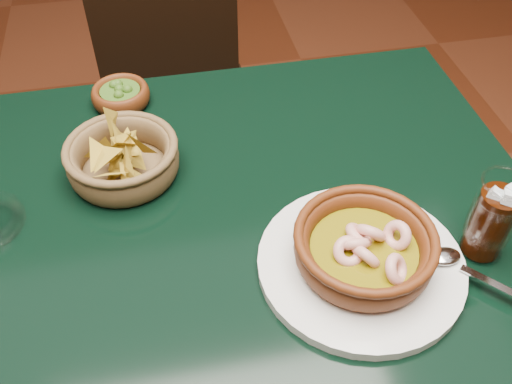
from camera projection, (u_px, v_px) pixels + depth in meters
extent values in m
cube|color=black|center=(166.00, 232.00, 0.89)|extent=(1.20, 0.80, 0.04)
cylinder|color=black|center=(380.00, 197.00, 1.47)|extent=(0.06, 0.06, 0.71)
cube|color=black|center=(181.00, 121.00, 1.54)|extent=(0.43, 0.43, 0.04)
cylinder|color=black|center=(133.00, 235.00, 1.55)|extent=(0.04, 0.04, 0.45)
cylinder|color=black|center=(260.00, 212.00, 1.61)|extent=(0.04, 0.04, 0.45)
cylinder|color=black|center=(124.00, 151.00, 1.79)|extent=(0.04, 0.04, 0.45)
cylinder|color=black|center=(234.00, 134.00, 1.85)|extent=(0.04, 0.04, 0.45)
cube|color=black|center=(163.00, 6.00, 1.50)|extent=(0.40, 0.04, 0.44)
cylinder|color=silver|center=(361.00, 264.00, 0.81)|extent=(0.29, 0.29, 0.02)
cylinder|color=#4B1F0B|center=(362.00, 259.00, 0.80)|extent=(0.17, 0.17, 0.01)
torus|color=#4B1F0B|center=(364.00, 248.00, 0.79)|extent=(0.22, 0.22, 0.04)
torus|color=#4B1F0B|center=(366.00, 237.00, 0.77)|extent=(0.20, 0.20, 0.01)
cylinder|color=#655A07|center=(364.00, 249.00, 0.79)|extent=(0.15, 0.15, 0.01)
torus|color=#E7AC9D|center=(397.00, 236.00, 0.79)|extent=(0.05, 0.05, 0.05)
torus|color=#E7AC9D|center=(370.00, 233.00, 0.79)|extent=(0.06, 0.05, 0.05)
torus|color=#E7AC9D|center=(359.00, 235.00, 0.80)|extent=(0.05, 0.06, 0.05)
torus|color=#E7AC9D|center=(354.00, 244.00, 0.78)|extent=(0.06, 0.05, 0.05)
torus|color=#E7AC9D|center=(349.00, 251.00, 0.77)|extent=(0.05, 0.05, 0.05)
torus|color=#E7AC9D|center=(366.00, 257.00, 0.77)|extent=(0.05, 0.05, 0.05)
torus|color=#E7AC9D|center=(396.00, 269.00, 0.75)|extent=(0.05, 0.06, 0.05)
cube|color=silver|center=(505.00, 290.00, 0.77)|extent=(0.09, 0.10, 0.00)
ellipsoid|color=silver|center=(445.00, 256.00, 0.80)|extent=(0.05, 0.03, 0.01)
cylinder|color=brown|center=(126.00, 172.00, 0.95)|extent=(0.16, 0.16, 0.01)
torus|color=brown|center=(123.00, 160.00, 0.93)|extent=(0.22, 0.22, 0.06)
torus|color=brown|center=(120.00, 147.00, 0.91)|extent=(0.19, 0.19, 0.01)
cone|color=#B79328|center=(131.00, 156.00, 0.93)|extent=(0.09, 0.06, 0.07)
cone|color=#B79328|center=(143.00, 146.00, 0.89)|extent=(0.07, 0.07, 0.09)
cone|color=#B79328|center=(103.00, 150.00, 0.93)|extent=(0.08, 0.02, 0.08)
cone|color=#B79328|center=(117.00, 158.00, 0.92)|extent=(0.06, 0.09, 0.08)
cone|color=#B79328|center=(105.00, 155.00, 0.88)|extent=(0.07, 0.08, 0.04)
cone|color=#B79328|center=(127.00, 144.00, 0.91)|extent=(0.06, 0.08, 0.09)
cone|color=#B79328|center=(132.00, 180.00, 0.90)|extent=(0.08, 0.08, 0.05)
cone|color=#B79328|center=(112.00, 147.00, 0.95)|extent=(0.03, 0.08, 0.08)
cone|color=#B79328|center=(117.00, 168.00, 0.91)|extent=(0.08, 0.09, 0.05)
cone|color=#B79328|center=(108.00, 174.00, 0.89)|extent=(0.10, 0.08, 0.06)
cone|color=#B79328|center=(123.00, 152.00, 0.94)|extent=(0.07, 0.07, 0.05)
cone|color=#B79328|center=(116.00, 151.00, 0.93)|extent=(0.06, 0.09, 0.07)
cone|color=#B79328|center=(121.00, 158.00, 0.93)|extent=(0.06, 0.09, 0.08)
cone|color=#B79328|center=(125.00, 146.00, 0.93)|extent=(0.07, 0.08, 0.06)
cone|color=#B79328|center=(101.00, 155.00, 0.90)|extent=(0.08, 0.09, 0.06)
cone|color=#B79328|center=(112.00, 120.00, 0.93)|extent=(0.03, 0.08, 0.08)
cone|color=#B79328|center=(121.00, 159.00, 0.93)|extent=(0.07, 0.09, 0.06)
cone|color=#B79328|center=(127.00, 144.00, 0.95)|extent=(0.03, 0.08, 0.08)
cone|color=#B79328|center=(126.00, 167.00, 0.89)|extent=(0.04, 0.09, 0.09)
cone|color=#B79328|center=(121.00, 145.00, 0.91)|extent=(0.07, 0.05, 0.06)
cone|color=#B79328|center=(123.00, 149.00, 0.92)|extent=(0.07, 0.07, 0.09)
cone|color=#B79328|center=(120.00, 138.00, 0.91)|extent=(0.03, 0.09, 0.08)
cylinder|color=#4B1F0B|center=(122.00, 103.00, 1.09)|extent=(0.09, 0.09, 0.01)
torus|color=#4B1F0B|center=(121.00, 95.00, 1.08)|extent=(0.13, 0.13, 0.04)
cylinder|color=#274911|center=(120.00, 92.00, 1.07)|extent=(0.08, 0.08, 0.01)
sphere|color=#274911|center=(119.00, 89.00, 1.07)|extent=(0.02, 0.02, 0.02)
sphere|color=#274911|center=(119.00, 95.00, 1.05)|extent=(0.02, 0.02, 0.02)
sphere|color=#274911|center=(127.00, 90.00, 1.07)|extent=(0.02, 0.02, 0.02)
sphere|color=#274911|center=(114.00, 85.00, 1.08)|extent=(0.02, 0.02, 0.02)
sphere|color=#274911|center=(118.00, 84.00, 1.08)|extent=(0.02, 0.02, 0.02)
cylinder|color=white|center=(479.00, 248.00, 0.84)|extent=(0.06, 0.06, 0.01)
torus|color=white|center=(492.00, 218.00, 0.79)|extent=(0.14, 0.14, 0.08)
cylinder|color=black|center=(490.00, 223.00, 0.80)|extent=(0.05, 0.05, 0.11)
cube|color=silver|center=(512.00, 192.00, 0.75)|extent=(0.02, 0.02, 0.02)
cube|color=silver|center=(509.00, 198.00, 0.75)|extent=(0.02, 0.02, 0.02)
cube|color=silver|center=(495.00, 195.00, 0.76)|extent=(0.03, 0.02, 0.02)
cube|color=silver|center=(497.00, 195.00, 0.76)|extent=(0.03, 0.03, 0.02)
cube|color=silver|center=(505.00, 198.00, 0.76)|extent=(0.02, 0.03, 0.02)
torus|color=white|center=(508.00, 183.00, 0.74)|extent=(0.07, 0.07, 0.00)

